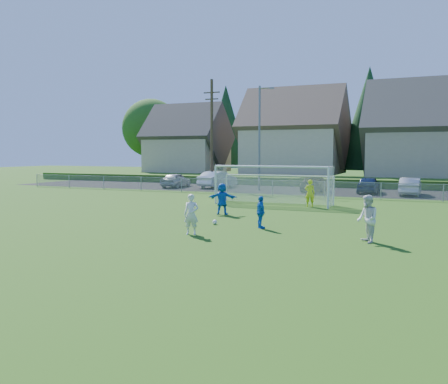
{
  "coord_description": "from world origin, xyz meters",
  "views": [
    {
      "loc": [
        9.12,
        -12.95,
        3.31
      ],
      "look_at": [
        0.0,
        8.0,
        1.4
      ],
      "focal_mm": 38.0,
      "sensor_mm": 36.0,
      "label": 1
    }
  ],
  "objects_px": {
    "player_white_a": "(191,214)",
    "goalkeeper": "(310,193)",
    "soccer_goal": "(274,179)",
    "player_blue_a": "(261,212)",
    "player_blue_b": "(222,199)",
    "car_a": "(176,180)",
    "car_b": "(218,179)",
    "soccer_ball": "(215,222)",
    "player_white_b": "(367,219)",
    "car_e": "(369,185)",
    "car_f": "(410,187)",
    "car_d": "(315,184)"
  },
  "relations": [
    {
      "from": "soccer_ball",
      "to": "goalkeeper",
      "type": "distance_m",
      "value": 9.12
    },
    {
      "from": "player_white_b",
      "to": "car_d",
      "type": "xyz_separation_m",
      "value": [
        -6.83,
        21.71,
        -0.2
      ]
    },
    {
      "from": "player_white_b",
      "to": "car_e",
      "type": "xyz_separation_m",
      "value": [
        -2.48,
        22.03,
        -0.19
      ]
    },
    {
      "from": "car_a",
      "to": "car_b",
      "type": "distance_m",
      "value": 4.01
    },
    {
      "from": "car_d",
      "to": "car_f",
      "type": "height_order",
      "value": "car_d"
    },
    {
      "from": "player_white_b",
      "to": "player_blue_a",
      "type": "relative_size",
      "value": 1.24
    },
    {
      "from": "soccer_goal",
      "to": "player_white_b",
      "type": "bearing_deg",
      "value": -57.56
    },
    {
      "from": "player_white_b",
      "to": "car_f",
      "type": "xyz_separation_m",
      "value": [
        0.69,
        21.37,
        -0.21
      ]
    },
    {
      "from": "player_white_a",
      "to": "goalkeeper",
      "type": "xyz_separation_m",
      "value": [
        2.1,
        11.6,
        0.01
      ]
    },
    {
      "from": "player_blue_b",
      "to": "car_e",
      "type": "height_order",
      "value": "player_blue_b"
    },
    {
      "from": "player_white_a",
      "to": "player_blue_a",
      "type": "relative_size",
      "value": 1.15
    },
    {
      "from": "player_blue_a",
      "to": "car_e",
      "type": "distance_m",
      "value": 20.58
    },
    {
      "from": "soccer_ball",
      "to": "player_white_b",
      "type": "height_order",
      "value": "player_white_b"
    },
    {
      "from": "player_blue_b",
      "to": "car_f",
      "type": "bearing_deg",
      "value": -130.77
    },
    {
      "from": "player_blue_a",
      "to": "car_d",
      "type": "height_order",
      "value": "player_blue_a"
    },
    {
      "from": "car_d",
      "to": "soccer_ball",
      "type": "bearing_deg",
      "value": 86.33
    },
    {
      "from": "player_white_a",
      "to": "player_blue_b",
      "type": "xyz_separation_m",
      "value": [
        -1.38,
        6.23,
        0.02
      ]
    },
    {
      "from": "soccer_ball",
      "to": "car_d",
      "type": "relative_size",
      "value": 0.05
    },
    {
      "from": "car_e",
      "to": "car_f",
      "type": "height_order",
      "value": "car_e"
    },
    {
      "from": "car_b",
      "to": "soccer_goal",
      "type": "xyz_separation_m",
      "value": [
        9.25,
        -11.71,
        0.85
      ]
    },
    {
      "from": "car_b",
      "to": "soccer_goal",
      "type": "height_order",
      "value": "soccer_goal"
    },
    {
      "from": "car_a",
      "to": "player_blue_b",
      "type": "bearing_deg",
      "value": 123.09
    },
    {
      "from": "car_a",
      "to": "car_d",
      "type": "distance_m",
      "value": 13.31
    },
    {
      "from": "car_a",
      "to": "car_b",
      "type": "height_order",
      "value": "car_b"
    },
    {
      "from": "car_a",
      "to": "car_f",
      "type": "height_order",
      "value": "car_a"
    },
    {
      "from": "car_f",
      "to": "car_a",
      "type": "bearing_deg",
      "value": 0.83
    },
    {
      "from": "car_d",
      "to": "car_f",
      "type": "relative_size",
      "value": 1.15
    },
    {
      "from": "player_white_a",
      "to": "player_blue_b",
      "type": "bearing_deg",
      "value": 87.18
    },
    {
      "from": "player_white_a",
      "to": "car_b",
      "type": "xyz_separation_m",
      "value": [
        -9.6,
        23.86,
        -0.05
      ]
    },
    {
      "from": "player_blue_a",
      "to": "car_a",
      "type": "bearing_deg",
      "value": -1.68
    },
    {
      "from": "soccer_goal",
      "to": "player_blue_a",
      "type": "bearing_deg",
      "value": -75.85
    },
    {
      "from": "goalkeeper",
      "to": "car_e",
      "type": "relative_size",
      "value": 0.41
    },
    {
      "from": "player_white_b",
      "to": "car_e",
      "type": "relative_size",
      "value": 0.44
    },
    {
      "from": "car_d",
      "to": "player_blue_a",
      "type": "bearing_deg",
      "value": 92.91
    },
    {
      "from": "car_d",
      "to": "player_white_a",
      "type": "bearing_deg",
      "value": 87.03
    },
    {
      "from": "car_e",
      "to": "car_f",
      "type": "relative_size",
      "value": 0.99
    },
    {
      "from": "soccer_ball",
      "to": "car_a",
      "type": "distance_m",
      "value": 23.77
    },
    {
      "from": "player_blue_b",
      "to": "car_e",
      "type": "relative_size",
      "value": 0.42
    },
    {
      "from": "soccer_ball",
      "to": "player_white_b",
      "type": "xyz_separation_m",
      "value": [
        6.98,
        -1.8,
        0.77
      ]
    },
    {
      "from": "player_white_a",
      "to": "player_blue_b",
      "type": "height_order",
      "value": "player_blue_b"
    },
    {
      "from": "soccer_ball",
      "to": "car_d",
      "type": "distance_m",
      "value": 19.93
    },
    {
      "from": "goalkeeper",
      "to": "car_d",
      "type": "bearing_deg",
      "value": -92.47
    },
    {
      "from": "player_white_a",
      "to": "soccer_goal",
      "type": "relative_size",
      "value": 0.22
    },
    {
      "from": "soccer_ball",
      "to": "player_blue_a",
      "type": "bearing_deg",
      "value": -5.76
    },
    {
      "from": "player_white_b",
      "to": "car_f",
      "type": "relative_size",
      "value": 0.43
    },
    {
      "from": "goalkeeper",
      "to": "soccer_ball",
      "type": "bearing_deg",
      "value": 61.3
    },
    {
      "from": "soccer_ball",
      "to": "car_a",
      "type": "xyz_separation_m",
      "value": [
        -13.15,
        19.79,
        0.58
      ]
    },
    {
      "from": "player_white_a",
      "to": "player_white_b",
      "type": "relative_size",
      "value": 0.93
    },
    {
      "from": "soccer_goal",
      "to": "player_blue_b",
      "type": "bearing_deg",
      "value": -99.87
    },
    {
      "from": "player_white_b",
      "to": "car_a",
      "type": "relative_size",
      "value": 0.44
    }
  ]
}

